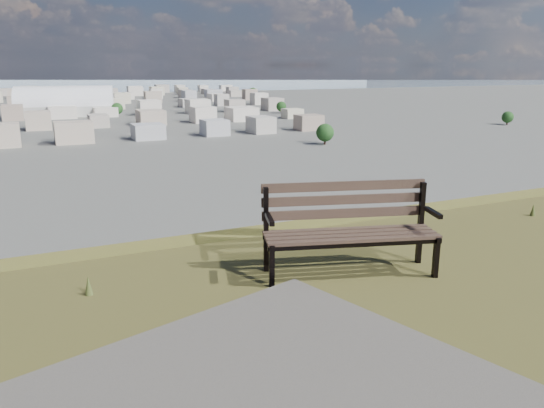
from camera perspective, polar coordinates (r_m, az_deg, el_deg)
name	(u,v)px	position (r m, az deg, el deg)	size (l,w,h in m)	color
park_bench	(348,224)	(5.69, 8.22, -2.09)	(1.90, 1.06, 0.95)	#49392A
arena	(66,107)	(317.86, -21.28, 9.74)	(53.42, 29.43, 21.36)	#B8B9B4
city_blocks	(34,101)	(397.25, -24.20, 10.03)	(395.00, 361.00, 7.00)	silver
bay_water	(28,84)	(902.50, -24.73, 11.68)	(2400.00, 700.00, 0.12)	#859BA9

